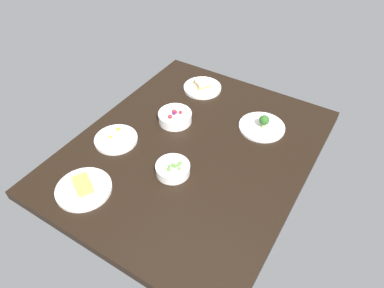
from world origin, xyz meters
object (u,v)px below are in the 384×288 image
object	(u,v)px
plate_broccoli	(262,126)
plate_sandwich	(202,87)
bowl_berries	(175,117)
bowl_peas	(173,168)
plate_cheese	(84,188)
plate_eggs	(116,138)

from	to	relation	value
plate_broccoli	plate_sandwich	world-z (taller)	plate_broccoli
plate_sandwich	bowl_berries	bearing A→B (deg)	5.14
bowl_peas	plate_cheese	bearing A→B (deg)	-42.82
bowl_berries	plate_broccoli	bearing A→B (deg)	114.79
bowl_peas	plate_sandwich	bearing A→B (deg)	-160.68
plate_eggs	plate_broccoli	distance (cm)	63.62
plate_sandwich	bowl_peas	bearing A→B (deg)	19.32
plate_cheese	plate_eggs	xyz separation A→B (cm)	(-27.14, -7.92, -0.03)
plate_cheese	bowl_peas	xyz separation A→B (cm)	(-24.68, 22.87, 0.98)
plate_cheese	plate_eggs	distance (cm)	28.27
plate_cheese	plate_sandwich	size ratio (longest dim) A/B	1.09
plate_eggs	bowl_berries	distance (cm)	27.84
plate_cheese	plate_broccoli	xyz separation A→B (cm)	(-67.38, 41.37, 0.11)
plate_eggs	bowl_peas	xyz separation A→B (cm)	(2.46, 30.78, 1.01)
plate_sandwich	plate_cheese	bearing A→B (deg)	-2.58
plate_cheese	plate_eggs	world-z (taller)	plate_eggs
plate_cheese	plate_broccoli	size ratio (longest dim) A/B	1.01
bowl_peas	plate_broccoli	size ratio (longest dim) A/B	0.66
plate_broccoli	bowl_berries	bearing A→B (deg)	-65.21
bowl_peas	bowl_berries	bearing A→B (deg)	-147.71
bowl_berries	plate_cheese	bearing A→B (deg)	-6.87
bowl_peas	bowl_berries	world-z (taller)	bowl_berries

